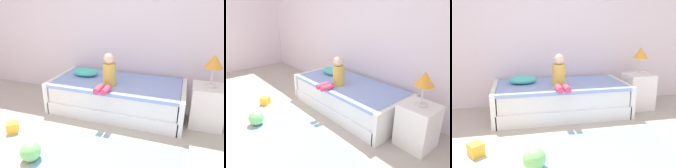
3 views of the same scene
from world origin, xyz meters
TOP-DOWN VIEW (x-y plane):
  - wall_rear at (0.00, 2.60)m, footprint 7.20×0.10m
  - bed at (0.25, 2.00)m, footprint 2.11×1.00m
  - nightstand at (1.60, 1.98)m, footprint 0.44×0.44m
  - table_lamp at (1.60, 1.98)m, footprint 0.24×0.24m
  - child_figure at (0.18, 1.77)m, footprint 0.20×0.51m
  - pillow at (-0.35, 2.10)m, footprint 0.44×0.30m
  - toy_ball at (-0.31, 0.52)m, footprint 0.24×0.24m
  - area_rug at (0.54, 0.70)m, footprint 1.60×1.10m
  - toy_block at (-0.92, 0.91)m, footprint 0.20×0.20m

SIDE VIEW (x-z plane):
  - area_rug at x=0.54m, z-range 0.00..0.01m
  - toy_block at x=-0.92m, z-range 0.00..0.14m
  - toy_ball at x=-0.31m, z-range 0.00..0.24m
  - bed at x=0.25m, z-range 0.00..0.50m
  - nightstand at x=1.60m, z-range 0.00..0.60m
  - pillow at x=-0.35m, z-range 0.50..0.63m
  - child_figure at x=0.18m, z-range 0.45..0.96m
  - table_lamp at x=1.60m, z-range 0.71..1.16m
  - wall_rear at x=0.00m, z-range 0.00..2.90m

